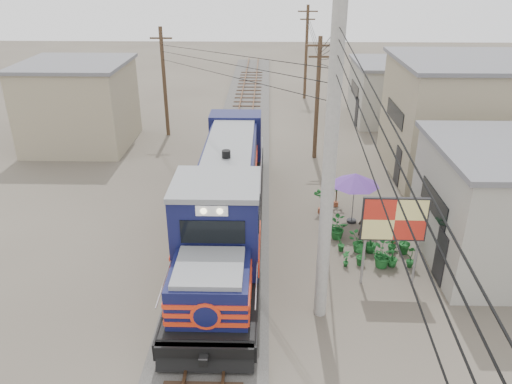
{
  "coord_description": "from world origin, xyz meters",
  "views": [
    {
      "loc": [
        1.69,
        -13.97,
        10.76
      ],
      "look_at": [
        1.25,
        4.31,
        2.2
      ],
      "focal_mm": 35.0,
      "sensor_mm": 36.0,
      "label": 1
    }
  ],
  "objects_px": {
    "billboard": "(394,222)",
    "vendor": "(363,227)",
    "market_umbrella": "(355,179)",
    "locomotive": "(226,198)"
  },
  "relations": [
    {
      "from": "market_umbrella",
      "to": "vendor",
      "type": "relative_size",
      "value": 1.77
    },
    {
      "from": "billboard",
      "to": "vendor",
      "type": "relative_size",
      "value": 2.15
    },
    {
      "from": "market_umbrella",
      "to": "vendor",
      "type": "bearing_deg",
      "value": -86.04
    },
    {
      "from": "vendor",
      "to": "billboard",
      "type": "bearing_deg",
      "value": 64.58
    },
    {
      "from": "locomotive",
      "to": "vendor",
      "type": "xyz_separation_m",
      "value": [
        5.66,
        -0.65,
        -0.93
      ]
    },
    {
      "from": "locomotive",
      "to": "billboard",
      "type": "distance_m",
      "value": 7.02
    },
    {
      "from": "billboard",
      "to": "vendor",
      "type": "xyz_separation_m",
      "value": [
        -0.43,
        2.76,
        -1.76
      ]
    },
    {
      "from": "billboard",
      "to": "market_umbrella",
      "type": "height_order",
      "value": "billboard"
    },
    {
      "from": "billboard",
      "to": "market_umbrella",
      "type": "bearing_deg",
      "value": 97.53
    },
    {
      "from": "locomotive",
      "to": "vendor",
      "type": "height_order",
      "value": "locomotive"
    }
  ]
}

